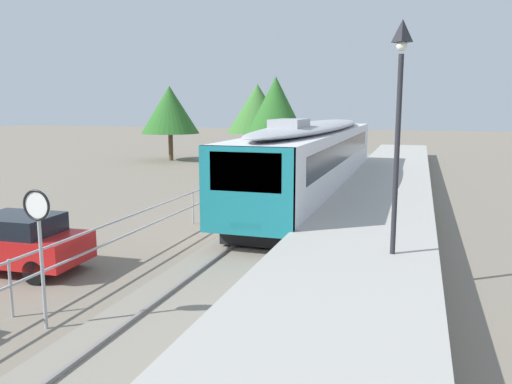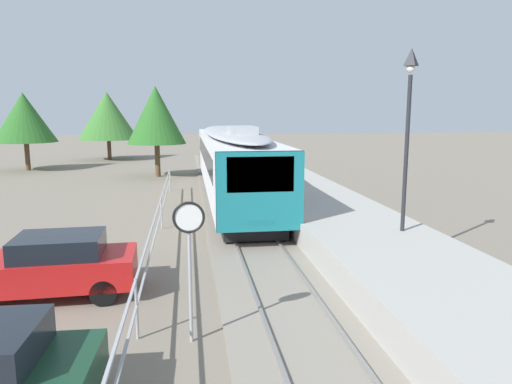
% 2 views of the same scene
% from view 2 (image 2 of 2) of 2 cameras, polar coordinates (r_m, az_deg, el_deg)
% --- Properties ---
extents(ground_plane, '(160.00, 160.00, 0.00)m').
position_cam_2_polar(ground_plane, '(19.41, -10.38, -3.68)').
color(ground_plane, slate).
extents(track_rails, '(3.20, 60.00, 0.14)m').
position_cam_2_polar(track_rails, '(19.51, -1.53, -3.35)').
color(track_rails, gray).
rests_on(track_rails, ground).
extents(commuter_train, '(2.82, 20.38, 3.74)m').
position_cam_2_polar(commuter_train, '(24.55, -3.06, 4.33)').
color(commuter_train, silver).
rests_on(commuter_train, track_rails).
extents(station_platform, '(3.90, 60.00, 0.90)m').
position_cam_2_polar(station_platform, '(20.06, 7.73, -1.86)').
color(station_platform, '#A8A59E').
rests_on(station_platform, ground).
extents(platform_lamp_mid_platform, '(0.34, 0.34, 5.35)m').
position_cam_2_polar(platform_lamp_mid_platform, '(14.42, 18.18, 9.96)').
color(platform_lamp_mid_platform, '#232328').
rests_on(platform_lamp_mid_platform, station_platform).
extents(speed_limit_sign, '(0.61, 0.10, 2.81)m').
position_cam_2_polar(speed_limit_sign, '(8.91, -8.17, -5.43)').
color(speed_limit_sign, '#9EA0A5').
rests_on(speed_limit_sign, ground).
extents(carpark_fence, '(0.06, 36.06, 1.25)m').
position_cam_2_polar(carpark_fence, '(9.61, -14.45, -12.14)').
color(carpark_fence, '#9EA0A5').
rests_on(carpark_fence, ground).
extents(parked_hatchback_red, '(4.07, 1.92, 1.53)m').
position_cam_2_polar(parked_hatchback_red, '(12.42, -23.64, -8.21)').
color(parked_hatchback_red, red).
rests_on(parked_hatchback_red, ground).
extents(tree_behind_carpark, '(4.66, 4.66, 5.96)m').
position_cam_2_polar(tree_behind_carpark, '(40.16, -26.47, 8.15)').
color(tree_behind_carpark, brown).
rests_on(tree_behind_carpark, ground).
extents(tree_behind_station_far, '(5.56, 5.56, 6.36)m').
position_cam_2_polar(tree_behind_station_far, '(46.51, -17.68, 8.86)').
color(tree_behind_station_far, brown).
rests_on(tree_behind_station_far, ground).
extents(tree_distant_left, '(4.03, 4.03, 6.25)m').
position_cam_2_polar(tree_distant_left, '(33.16, -12.13, 9.17)').
color(tree_distant_left, brown).
rests_on(tree_distant_left, ground).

